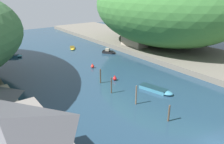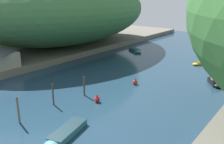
{
  "view_description": "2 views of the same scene",
  "coord_description": "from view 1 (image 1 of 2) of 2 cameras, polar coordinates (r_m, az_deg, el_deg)",
  "views": [
    {
      "loc": [
        -22.68,
        -9.39,
        17.6
      ],
      "look_at": [
        1.93,
        23.91,
        1.77
      ],
      "focal_mm": 35.0,
      "sensor_mm": 36.0,
      "label": 1
    },
    {
      "loc": [
        23.28,
        -0.17,
        14.32
      ],
      "look_at": [
        0.84,
        28.58,
        2.8
      ],
      "focal_mm": 40.0,
      "sensor_mm": 36.0,
      "label": 2
    }
  ],
  "objects": [
    {
      "name": "right_bank_cottage",
      "position": [
        67.06,
        5.88,
        9.29
      ],
      "size": [
        4.34,
        8.56,
        5.67
      ],
      "color": "gray",
      "rests_on": "right_bank"
    },
    {
      "name": "water_surface",
      "position": [
        48.75,
        -6.09,
        -0.37
      ],
      "size": [
        130.0,
        130.0,
        0.0
      ],
      "primitive_type": "plane",
      "color": "#1E384C",
      "rests_on": "ground"
    },
    {
      "name": "mooring_post_nearest",
      "position": [
        32.11,
        14.65,
        -10.34
      ],
      "size": [
        0.25,
        0.25,
        2.6
      ],
      "color": "#4C3D2D",
      "rests_on": "water_surface"
    },
    {
      "name": "hillside_right",
      "position": [
        68.35,
        13.34,
        16.44
      ],
      "size": [
        34.69,
        48.56,
        23.24
      ],
      "color": "#387033",
      "rests_on": "right_bank"
    },
    {
      "name": "mooring_post_fourth",
      "position": [
        43.11,
        -3.05,
        -1.04
      ],
      "size": [
        0.25,
        0.25,
        2.99
      ],
      "color": "#4C3D2D",
      "rests_on": "water_surface"
    },
    {
      "name": "right_bank",
      "position": [
        66.32,
        15.16,
        5.37
      ],
      "size": [
        22.0,
        120.0,
        1.27
      ],
      "color": "#666056",
      "rests_on": "ground"
    },
    {
      "name": "boat_open_rowboat",
      "position": [
        63.62,
        -0.76,
        5.3
      ],
      "size": [
        3.35,
        4.01,
        1.46
      ],
      "rotation": [
        0.0,
        0.0,
        3.74
      ],
      "color": "black",
      "rests_on": "water_surface"
    },
    {
      "name": "boat_far_upstream",
      "position": [
        40.77,
        11.71,
        -4.6
      ],
      "size": [
        3.22,
        6.66,
        0.68
      ],
      "rotation": [
        0.0,
        0.0,
        3.38
      ],
      "color": "teal",
      "rests_on": "water_surface"
    },
    {
      "name": "channel_buoy_far",
      "position": [
        51.86,
        -5.11,
        1.53
      ],
      "size": [
        0.79,
        0.79,
        1.18
      ],
      "color": "red",
      "rests_on": "water_surface"
    },
    {
      "name": "channel_buoy_near",
      "position": [
        44.64,
        0.73,
        -1.67
      ],
      "size": [
        0.78,
        0.78,
        1.16
      ],
      "color": "red",
      "rests_on": "water_surface"
    },
    {
      "name": "boat_white_cruiser",
      "position": [
        69.57,
        -10.29,
        6.15
      ],
      "size": [
        2.77,
        4.3,
        0.52
      ],
      "rotation": [
        0.0,
        0.0,
        2.74
      ],
      "color": "gold",
      "rests_on": "water_surface"
    },
    {
      "name": "mooring_post_middle",
      "position": [
        38.86,
        -0.16,
        -3.45
      ],
      "size": [
        0.22,
        0.22,
        3.11
      ],
      "color": "#4C3D2D",
      "rests_on": "water_surface"
    },
    {
      "name": "mooring_post_second",
      "position": [
        35.38,
        6.33,
        -5.97
      ],
      "size": [
        0.23,
        0.23,
        3.33
      ],
      "color": "brown",
      "rests_on": "water_surface"
    },
    {
      "name": "boat_cabin_cruiser",
      "position": [
        65.98,
        -24.59,
        3.82
      ],
      "size": [
        5.55,
        4.36,
        0.66
      ],
      "rotation": [
        0.0,
        0.0,
        4.13
      ],
      "color": "teal",
      "rests_on": "water_surface"
    }
  ]
}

